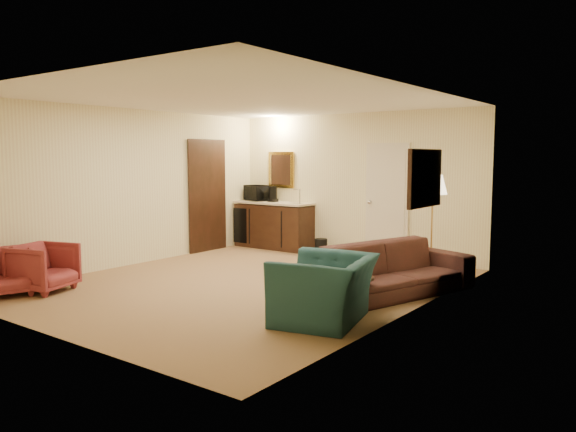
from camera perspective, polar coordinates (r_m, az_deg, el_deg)
name	(u,v)px	position (r m, az deg, el deg)	size (l,w,h in m)	color
ground	(248,283)	(8.13, -4.08, -6.83)	(6.00, 6.00, 0.00)	#876144
room_walls	(275,163)	(8.58, -1.30, 5.42)	(5.02, 6.01, 2.61)	#F3EAB6
wetbar_cabinet	(274,225)	(11.16, -1.46, -0.92)	(1.64, 0.58, 0.92)	#341E10
sofa	(393,260)	(7.51, 10.57, -4.46)	(2.32, 0.68, 0.91)	black
teal_armchair	(325,278)	(6.18, 3.75, -6.32)	(1.11, 0.72, 0.97)	#1C3E47
rose_chair_near	(43,265)	(8.25, -23.59, -4.60)	(0.70, 0.65, 0.72)	maroon
rose_chair_far	(5,269)	(8.23, -26.78, -4.86)	(0.67, 0.63, 0.69)	maroon
coffee_table	(347,291)	(6.83, 5.98, -7.59)	(0.70, 0.47, 0.40)	black
floor_lamp	(432,227)	(8.49, 14.40, -1.12)	(0.41, 0.41, 1.56)	#AD8039
waste_bin	(321,247)	(10.47, 3.37, -3.12)	(0.23, 0.23, 0.29)	black
microwave	(258,191)	(11.45, -3.10, 2.53)	(0.56, 0.31, 0.38)	black
coffee_maker	(273,194)	(11.14, -1.54, 2.25)	(0.16, 0.16, 0.31)	black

